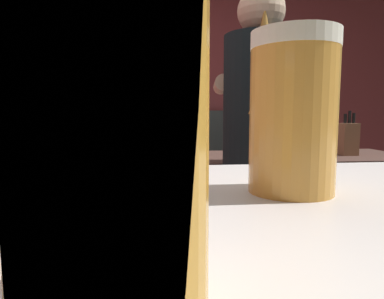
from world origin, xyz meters
TOP-DOWN VIEW (x-y plane):
  - wall_back at (0.00, 2.20)m, footprint 5.20×0.10m
  - prep_counter at (0.35, 0.74)m, footprint 2.10×0.60m
  - back_shelf at (0.33, 1.92)m, footprint 0.85×0.36m
  - bartender at (0.31, 0.29)m, footprint 0.46×0.54m
  - knife_block at (1.02, 0.70)m, footprint 0.10×0.08m
  - mixing_bowl at (-0.35, 0.74)m, footprint 0.22×0.22m
  - chefs_knife at (0.59, 0.69)m, footprint 0.24×0.08m
  - pint_glass_near at (-0.20, -1.14)m, footprint 0.07×0.07m
  - pint_glass_far at (-0.05, -0.95)m, footprint 0.08×0.08m
  - bottle_vinegar at (0.30, 1.83)m, footprint 0.05×0.05m
  - bottle_hot_sauce at (0.19, 1.99)m, footprint 0.07×0.07m

SIDE VIEW (x-z plane):
  - prep_counter at x=0.35m, z-range 0.00..0.90m
  - back_shelf at x=0.33m, z-range 0.00..1.18m
  - chefs_knife at x=0.59m, z-range 0.90..0.91m
  - mixing_bowl at x=-0.35m, z-range 0.90..0.96m
  - knife_block at x=1.02m, z-range 0.87..1.14m
  - bartender at x=0.31m, z-range 0.14..1.88m
  - pint_glass_far at x=-0.05m, z-range 1.09..1.24m
  - pint_glass_near at x=-0.20m, z-range 1.09..1.24m
  - bottle_vinegar at x=0.30m, z-range 1.16..1.37m
  - bottle_hot_sauce at x=0.19m, z-range 1.15..1.42m
  - wall_back at x=0.00m, z-range 0.00..2.70m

